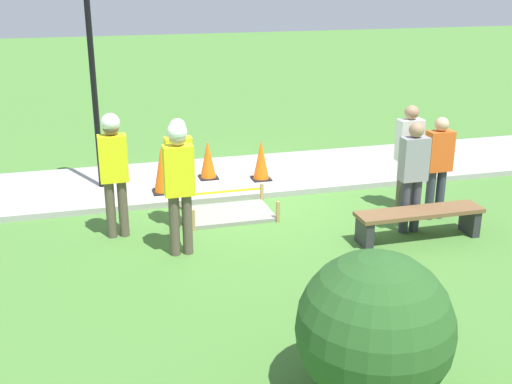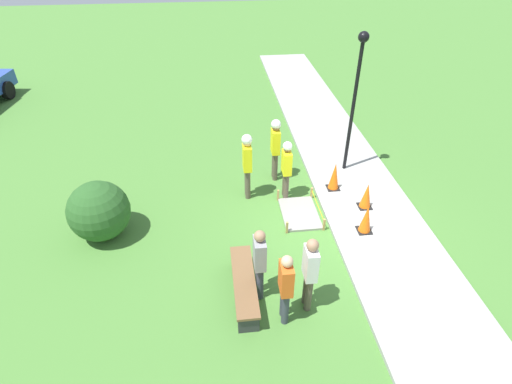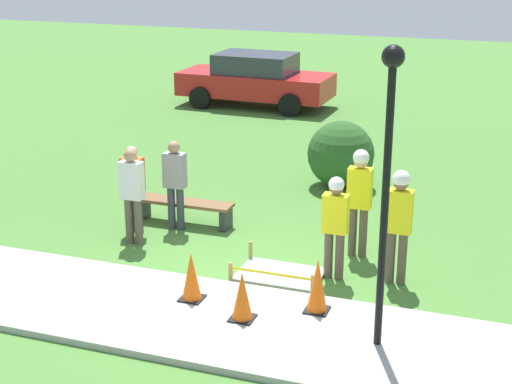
# 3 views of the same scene
# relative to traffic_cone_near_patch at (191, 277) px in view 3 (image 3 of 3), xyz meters

# --- Properties ---
(ground_plane) EXTENTS (60.00, 60.00, 0.00)m
(ground_plane) POSITION_rel_traffic_cone_near_patch_xyz_m (0.30, 0.76, -0.46)
(ground_plane) COLOR #477A33
(sidewalk) EXTENTS (28.00, 2.40, 0.10)m
(sidewalk) POSITION_rel_traffic_cone_near_patch_xyz_m (0.30, -0.44, -0.41)
(sidewalk) COLOR #9E9E99
(sidewalk) RESTS_ON ground_plane
(wet_concrete_patch) EXTENTS (1.39, 0.97, 0.34)m
(wet_concrete_patch) POSITION_rel_traffic_cone_near_patch_xyz_m (0.92, 1.39, -0.43)
(wet_concrete_patch) COLOR gray
(wet_concrete_patch) RESTS_ON ground_plane
(traffic_cone_near_patch) EXTENTS (0.34, 0.34, 0.74)m
(traffic_cone_near_patch) POSITION_rel_traffic_cone_near_patch_xyz_m (0.00, 0.00, 0.00)
(traffic_cone_near_patch) COLOR black
(traffic_cone_near_patch) RESTS_ON sidewalk
(traffic_cone_far_patch) EXTENTS (0.34, 0.34, 0.71)m
(traffic_cone_far_patch) POSITION_rel_traffic_cone_near_patch_xyz_m (0.92, -0.33, -0.01)
(traffic_cone_far_patch) COLOR black
(traffic_cone_far_patch) RESTS_ON sidewalk
(traffic_cone_sidewalk_edge) EXTENTS (0.34, 0.34, 0.80)m
(traffic_cone_sidewalk_edge) POSITION_rel_traffic_cone_near_patch_xyz_m (1.84, 0.26, 0.03)
(traffic_cone_sidewalk_edge) COLOR black
(traffic_cone_sidewalk_edge) RESTS_ON sidewalk
(park_bench) EXTENTS (1.91, 0.44, 0.46)m
(park_bench) POSITION_rel_traffic_cone_near_patch_xyz_m (-1.53, 3.05, -0.14)
(park_bench) COLOR #2D2D33
(park_bench) RESTS_ON ground_plane
(worker_supervisor) EXTENTS (0.40, 0.27, 1.86)m
(worker_supervisor) POSITION_rel_traffic_cone_near_patch_xyz_m (2.70, 1.78, 0.66)
(worker_supervisor) COLOR brown
(worker_supervisor) RESTS_ON ground_plane
(worker_assistant) EXTENTS (0.40, 0.27, 1.88)m
(worker_assistant) POSITION_rel_traffic_cone_near_patch_xyz_m (1.90, 2.65, 0.67)
(worker_assistant) COLOR brown
(worker_assistant) RESTS_ON ground_plane
(worker_trainee) EXTENTS (0.40, 0.24, 1.70)m
(worker_trainee) POSITION_rel_traffic_cone_near_patch_xyz_m (1.74, 1.63, 0.54)
(worker_trainee) COLOR brown
(worker_trainee) RESTS_ON ground_plane
(bystander_in_orange_shirt) EXTENTS (0.40, 0.22, 1.64)m
(bystander_in_orange_shirt) POSITION_rel_traffic_cone_near_patch_xyz_m (-2.19, 2.35, 0.46)
(bystander_in_orange_shirt) COLOR #383D47
(bystander_in_orange_shirt) RESTS_ON ground_plane
(bystander_in_gray_shirt) EXTENTS (0.40, 0.23, 1.74)m
(bystander_in_gray_shirt) POSITION_rel_traffic_cone_near_patch_xyz_m (-1.94, 1.86, 0.52)
(bystander_in_gray_shirt) COLOR brown
(bystander_in_gray_shirt) RESTS_ON ground_plane
(bystander_in_white_shirt) EXTENTS (0.40, 0.22, 1.68)m
(bystander_in_white_shirt) POSITION_rel_traffic_cone_near_patch_xyz_m (-1.54, 2.75, 0.49)
(bystander_in_white_shirt) COLOR #383D47
(bystander_in_white_shirt) RESTS_ON ground_plane
(lamppost_near) EXTENTS (0.28, 0.28, 3.93)m
(lamppost_near) POSITION_rel_traffic_cone_near_patch_xyz_m (2.85, -0.37, 2.21)
(lamppost_near) COLOR black
(lamppost_near) RESTS_ON sidewalk
(parked_car_red) EXTENTS (4.75, 2.21, 1.65)m
(parked_car_red) POSITION_rel_traffic_cone_near_patch_xyz_m (-3.70, 13.16, 0.38)
(parked_car_red) COLOR red
(parked_car_red) RESTS_ON ground_plane
(shrub_rounded_near) EXTENTS (1.44, 1.44, 1.44)m
(shrub_rounded_near) POSITION_rel_traffic_cone_near_patch_xyz_m (0.71, 6.24, 0.25)
(shrub_rounded_near) COLOR #285623
(shrub_rounded_near) RESTS_ON ground_plane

